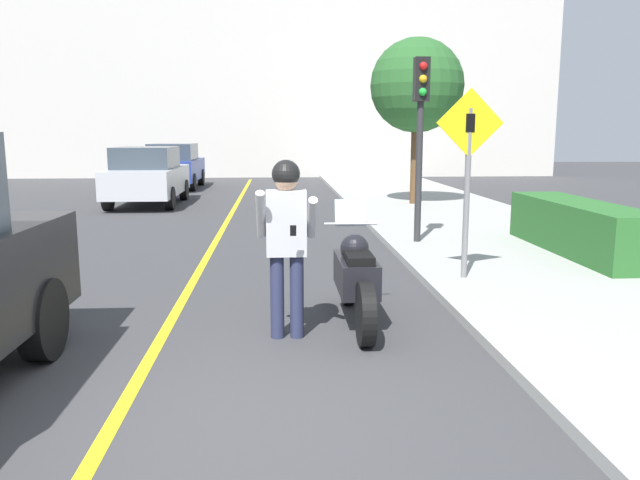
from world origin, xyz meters
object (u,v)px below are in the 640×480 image
(street_tree, at_px, (417,86))
(parked_car_blue, at_px, (174,166))
(person_biker, at_px, (286,229))
(traffic_light, at_px, (421,114))
(crossing_sign, at_px, (468,166))
(motorcycle, at_px, (356,278))
(parked_car_silver, at_px, (148,176))

(street_tree, xyz_separation_m, parked_car_blue, (-7.72, 6.63, -2.49))
(person_biker, bearing_deg, traffic_light, 63.59)
(crossing_sign, distance_m, parked_car_blue, 17.00)
(traffic_light, bearing_deg, motorcycle, -110.75)
(parked_car_blue, bearing_deg, traffic_light, -63.40)
(person_biker, distance_m, street_tree, 11.99)
(traffic_light, bearing_deg, street_tree, 78.21)
(motorcycle, height_order, parked_car_blue, parked_car_blue)
(street_tree, bearing_deg, parked_car_blue, 139.37)
(motorcycle, xyz_separation_m, parked_car_blue, (-4.73, 17.32, 0.35))
(person_biker, xyz_separation_m, parked_car_silver, (-3.83, 12.21, -0.27))
(traffic_light, height_order, parked_car_blue, traffic_light)
(crossing_sign, bearing_deg, street_tree, 81.90)
(person_biker, xyz_separation_m, street_tree, (3.76, 11.16, 2.22))
(parked_car_silver, xyz_separation_m, parked_car_blue, (-0.13, 5.58, 0.00))
(crossing_sign, height_order, traffic_light, traffic_light)
(traffic_light, xyz_separation_m, street_tree, (1.30, 6.21, 0.94))
(motorcycle, distance_m, parked_car_blue, 17.96)
(street_tree, bearing_deg, traffic_light, -101.79)
(parked_car_silver, height_order, parked_car_blue, same)
(crossing_sign, bearing_deg, parked_car_silver, 121.82)
(person_biker, distance_m, crossing_sign, 3.26)
(parked_car_silver, bearing_deg, crossing_sign, -58.18)
(person_biker, bearing_deg, street_tree, 71.40)
(crossing_sign, height_order, street_tree, street_tree)
(crossing_sign, relative_size, parked_car_blue, 0.61)
(motorcycle, relative_size, street_tree, 0.48)
(motorcycle, bearing_deg, traffic_light, 69.25)
(person_biker, relative_size, crossing_sign, 0.71)
(crossing_sign, xyz_separation_m, street_tree, (1.29, 9.10, 1.70))
(motorcycle, height_order, parked_car_silver, parked_car_silver)
(motorcycle, bearing_deg, street_tree, 74.35)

